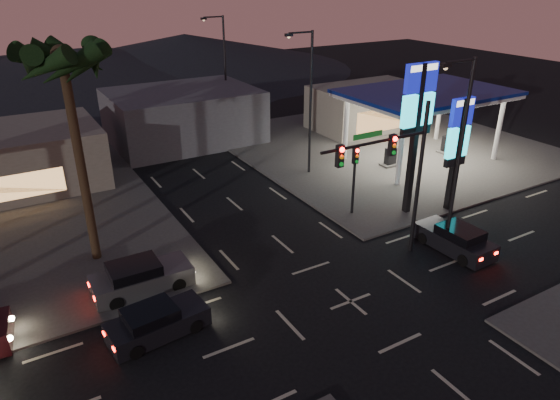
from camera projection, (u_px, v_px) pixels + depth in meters
ground at (351, 301)px, 22.35m from camera, size 140.00×140.00×0.00m
corner_lot_ne at (384, 145)px, 42.22m from camera, size 24.00×24.00×0.12m
gas_station at (426, 96)px, 36.99m from camera, size 12.20×8.20×5.47m
convenience_store at (367, 107)px, 46.25m from camera, size 10.00×6.00×4.00m
pylon_sign_tall at (418, 110)px, 27.90m from camera, size 2.20×0.35×9.00m
pylon_sign_short at (458, 138)px, 28.99m from camera, size 1.60×0.35×7.00m
traffic_signal_mast at (395, 164)px, 23.45m from camera, size 6.10×0.39×8.00m
pedestal_signal at (355, 170)px, 29.13m from camera, size 0.32×0.39×4.30m
streetlight_near at (458, 149)px, 23.87m from camera, size 2.14×0.25×10.00m
streetlight_mid at (308, 96)px, 34.06m from camera, size 2.14×0.25×10.00m
streetlight_far at (223, 66)px, 45.03m from camera, size 2.14×0.25×10.00m
palm_a at (64, 73)px, 21.71m from camera, size 4.41×4.41×10.86m
building_far_mid at (184, 116)px, 42.72m from camera, size 12.00×9.00×4.40m
hill_right at (185, 51)px, 75.22m from camera, size 50.00×50.00×5.00m
hill_center at (82, 63)px, 68.52m from camera, size 60.00×60.00×4.00m
car_lane_a_front at (156, 322)px, 20.06m from camera, size 4.23×2.10×1.34m
car_lane_b_front at (140, 278)px, 22.83m from camera, size 4.61×1.97×1.49m
suv_station at (455, 239)px, 26.18m from camera, size 1.95×4.30×1.42m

